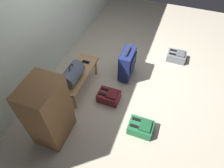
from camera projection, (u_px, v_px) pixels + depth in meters
name	position (u px, v px, depth m)	size (l,w,h in m)	color
ground_plane	(132.00, 78.00, 3.96)	(6.60, 6.60, 0.00)	#B2A893
bench	(79.00, 75.00, 3.53)	(1.00, 0.36, 0.40)	#A87A4C
duffel_bag_slate	(72.00, 74.00, 3.28)	(0.44, 0.26, 0.34)	#475160
cell_phone	(86.00, 62.00, 3.66)	(0.07, 0.14, 0.01)	#191E4C
suitcase_upright_navy	(127.00, 64.00, 3.74)	(0.45, 0.24, 0.64)	navy
backpack_grey	(177.00, 56.00, 4.24)	(0.28, 0.38, 0.21)	slate
backpack_maroon	(109.00, 96.00, 3.53)	(0.28, 0.38, 0.21)	maroon
backpack_green	(141.00, 127.00, 3.12)	(0.28, 0.38, 0.21)	#1E6038
side_cabinet	(48.00, 112.00, 2.76)	(0.56, 0.44, 1.10)	brown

